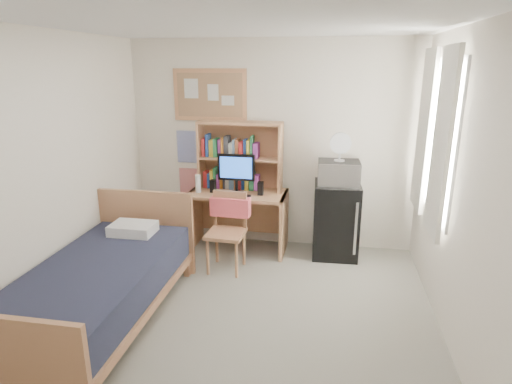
% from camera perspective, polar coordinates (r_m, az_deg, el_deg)
% --- Properties ---
extents(floor, '(3.60, 4.20, 0.02)m').
position_cam_1_polar(floor, '(4.01, -2.66, -18.25)').
color(floor, gray).
rests_on(floor, ground).
extents(ceiling, '(3.60, 4.20, 0.02)m').
position_cam_1_polar(ceiling, '(3.31, -3.31, 22.10)').
color(ceiling, white).
rests_on(ceiling, wall_back).
extents(wall_back, '(3.60, 0.04, 2.60)m').
position_cam_1_polar(wall_back, '(5.45, 2.04, 6.21)').
color(wall_back, white).
rests_on(wall_back, floor).
extents(wall_front, '(3.60, 0.04, 2.60)m').
position_cam_1_polar(wall_front, '(1.66, -20.66, -20.86)').
color(wall_front, white).
rests_on(wall_front, floor).
extents(wall_left, '(0.04, 4.20, 2.60)m').
position_cam_1_polar(wall_left, '(4.22, -27.55, 1.22)').
color(wall_left, white).
rests_on(wall_left, floor).
extents(wall_right, '(0.04, 4.20, 2.60)m').
position_cam_1_polar(wall_right, '(3.51, 27.01, -1.49)').
color(wall_right, white).
rests_on(wall_right, floor).
extents(window_unit, '(0.10, 1.40, 1.70)m').
position_cam_1_polar(window_unit, '(4.57, 22.78, 6.73)').
color(window_unit, white).
rests_on(window_unit, wall_right).
extents(curtain_left, '(0.04, 0.55, 1.70)m').
position_cam_1_polar(curtain_left, '(4.18, 23.50, 5.84)').
color(curtain_left, white).
rests_on(curtain_left, wall_right).
extents(curtain_right, '(0.04, 0.55, 1.70)m').
position_cam_1_polar(curtain_right, '(4.95, 21.50, 7.54)').
color(curtain_right, white).
rests_on(curtain_right, wall_right).
extents(bulletin_board, '(0.94, 0.03, 0.64)m').
position_cam_1_polar(bulletin_board, '(5.52, -6.16, 12.75)').
color(bulletin_board, '#A57D57').
rests_on(bulletin_board, wall_back).
extents(poster_wave, '(0.30, 0.01, 0.42)m').
position_cam_1_polar(poster_wave, '(5.71, -9.04, 5.97)').
color(poster_wave, '#2839A2').
rests_on(poster_wave, wall_back).
extents(poster_japan, '(0.28, 0.01, 0.36)m').
position_cam_1_polar(poster_japan, '(5.81, -8.83, 1.41)').
color(poster_japan, red).
rests_on(poster_japan, wall_back).
extents(desk, '(1.22, 0.63, 0.76)m').
position_cam_1_polar(desk, '(5.45, -2.40, -3.85)').
color(desk, tan).
rests_on(desk, floor).
extents(desk_chair, '(0.47, 0.47, 0.90)m').
position_cam_1_polar(desk_chair, '(4.88, -4.04, -5.48)').
color(desk_chair, tan).
rests_on(desk_chair, floor).
extents(mini_fridge, '(0.56, 0.56, 0.92)m').
position_cam_1_polar(mini_fridge, '(5.34, 10.59, -3.66)').
color(mini_fridge, black).
rests_on(mini_fridge, floor).
extents(bed, '(1.06, 2.11, 0.58)m').
position_cam_1_polar(bed, '(4.23, -20.18, -12.64)').
color(bed, '#1B1E31').
rests_on(bed, floor).
extents(hutch, '(1.06, 0.29, 0.86)m').
position_cam_1_polar(hutch, '(5.37, -2.13, 4.83)').
color(hutch, tan).
rests_on(hutch, desk).
extents(monitor, '(0.45, 0.04, 0.48)m').
position_cam_1_polar(monitor, '(5.21, -2.64, 2.33)').
color(monitor, black).
rests_on(monitor, desk).
extents(keyboard, '(0.40, 0.13, 0.02)m').
position_cam_1_polar(keyboard, '(5.14, -2.98, -0.54)').
color(keyboard, black).
rests_on(keyboard, desk).
extents(speaker_left, '(0.07, 0.07, 0.16)m').
position_cam_1_polar(speaker_left, '(5.33, -5.75, 0.80)').
color(speaker_left, black).
rests_on(speaker_left, desk).
extents(speaker_right, '(0.07, 0.07, 0.16)m').
position_cam_1_polar(speaker_right, '(5.19, 0.60, 0.48)').
color(speaker_right, black).
rests_on(speaker_right, desk).
extents(water_bottle, '(0.07, 0.07, 0.22)m').
position_cam_1_polar(water_bottle, '(5.34, -7.73, 1.11)').
color(water_bottle, white).
rests_on(water_bottle, desk).
extents(hoodie, '(0.47, 0.16, 0.22)m').
position_cam_1_polar(hoodie, '(4.97, -3.44, -1.98)').
color(hoodie, '#FF616B').
rests_on(hoodie, desk_chair).
extents(microwave, '(0.50, 0.39, 0.28)m').
position_cam_1_polar(microwave, '(5.14, 10.95, 2.55)').
color(microwave, '#B5B5B9').
rests_on(microwave, mini_fridge).
extents(desk_fan, '(0.25, 0.25, 0.30)m').
position_cam_1_polar(desk_fan, '(5.08, 11.13, 5.74)').
color(desk_fan, white).
rests_on(desk_fan, microwave).
extents(pillow, '(0.45, 0.32, 0.11)m').
position_cam_1_polar(pillow, '(4.68, -16.08, -4.71)').
color(pillow, white).
rests_on(pillow, bed).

